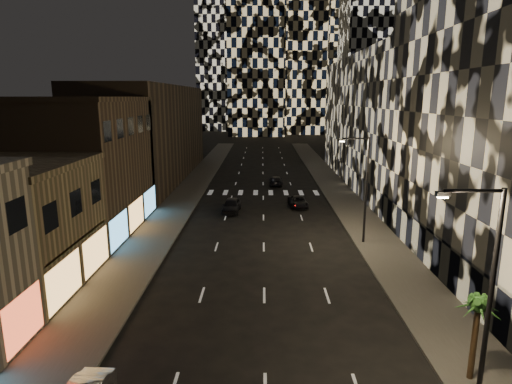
{
  "coord_description": "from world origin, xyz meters",
  "views": [
    {
      "loc": [
        -0.17,
        -5.21,
        12.36
      ],
      "look_at": [
        -0.57,
        23.38,
        6.0
      ],
      "focal_mm": 30.0,
      "sensor_mm": 36.0,
      "label": 1
    }
  ],
  "objects_px": {
    "car_dark_midlane": "(231,205)",
    "car_dark_rightlane": "(298,202)",
    "car_dark_oncoming": "(276,181)",
    "streetlight_far": "(364,183)",
    "palm_tree": "(478,310)",
    "streetlight_near": "(486,286)"
  },
  "relations": [
    {
      "from": "streetlight_near",
      "to": "palm_tree",
      "type": "height_order",
      "value": "streetlight_near"
    },
    {
      "from": "car_dark_rightlane",
      "to": "car_dark_midlane",
      "type": "bearing_deg",
      "value": -165.24
    },
    {
      "from": "streetlight_near",
      "to": "car_dark_oncoming",
      "type": "bearing_deg",
      "value": 98.24
    },
    {
      "from": "car_dark_oncoming",
      "to": "palm_tree",
      "type": "relative_size",
      "value": 1.09
    },
    {
      "from": "car_dark_oncoming",
      "to": "car_dark_rightlane",
      "type": "bearing_deg",
      "value": 99.26
    },
    {
      "from": "streetlight_near",
      "to": "streetlight_far",
      "type": "height_order",
      "value": "same"
    },
    {
      "from": "streetlight_near",
      "to": "car_dark_rightlane",
      "type": "bearing_deg",
      "value": 97.61
    },
    {
      "from": "streetlight_near",
      "to": "car_dark_oncoming",
      "type": "relative_size",
      "value": 2.09
    },
    {
      "from": "car_dark_rightlane",
      "to": "streetlight_far",
      "type": "bearing_deg",
      "value": -74.84
    },
    {
      "from": "streetlight_far",
      "to": "car_dark_midlane",
      "type": "distance_m",
      "value": 16.21
    },
    {
      "from": "streetlight_far",
      "to": "car_dark_rightlane",
      "type": "xyz_separation_m",
      "value": [
        -4.35,
        12.59,
        -4.76
      ]
    },
    {
      "from": "streetlight_far",
      "to": "car_dark_rightlane",
      "type": "bearing_deg",
      "value": 109.07
    },
    {
      "from": "streetlight_near",
      "to": "car_dark_rightlane",
      "type": "relative_size",
      "value": 2.11
    },
    {
      "from": "car_dark_midlane",
      "to": "car_dark_rightlane",
      "type": "height_order",
      "value": "car_dark_midlane"
    },
    {
      "from": "streetlight_far",
      "to": "car_dark_rightlane",
      "type": "relative_size",
      "value": 2.11
    },
    {
      "from": "car_dark_oncoming",
      "to": "palm_tree",
      "type": "height_order",
      "value": "palm_tree"
    },
    {
      "from": "car_dark_rightlane",
      "to": "streetlight_near",
      "type": "bearing_deg",
      "value": -86.31
    },
    {
      "from": "streetlight_near",
      "to": "streetlight_far",
      "type": "relative_size",
      "value": 1.0
    },
    {
      "from": "streetlight_near",
      "to": "car_dark_midlane",
      "type": "bearing_deg",
      "value": 111.52
    },
    {
      "from": "car_dark_midlane",
      "to": "car_dark_oncoming",
      "type": "height_order",
      "value": "car_dark_midlane"
    },
    {
      "from": "car_dark_oncoming",
      "to": "car_dark_midlane",
      "type": "bearing_deg",
      "value": 69.85
    },
    {
      "from": "car_dark_midlane",
      "to": "car_dark_rightlane",
      "type": "xyz_separation_m",
      "value": [
        7.5,
        2.54,
        -0.18
      ]
    }
  ]
}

